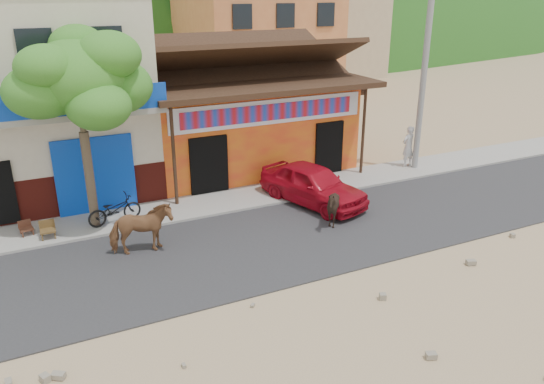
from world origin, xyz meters
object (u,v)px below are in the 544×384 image
at_px(red_car, 313,184).
at_px(cafe_chair_right, 25,223).
at_px(utility_pole, 424,69).
at_px(scooter, 114,210).
at_px(cafe_chair_left, 47,223).
at_px(tree, 84,132).
at_px(cow_tan, 141,229).
at_px(cow_dark, 333,207).
at_px(pedestrian, 408,146).

height_order(red_car, cafe_chair_right, red_car).
bearing_deg(cafe_chair_right, utility_pole, -10.69).
height_order(scooter, cafe_chair_left, cafe_chair_left).
distance_m(tree, cafe_chair_right, 3.27).
height_order(cow_tan, scooter, cow_tan).
height_order(cow_dark, red_car, red_car).
distance_m(utility_pole, cow_tan, 12.57).
height_order(tree, cow_tan, tree).
xyz_separation_m(cow_dark, pedestrian, (5.82, 3.56, 0.32)).
xyz_separation_m(utility_pole, cafe_chair_left, (-14.20, -0.53, -3.53)).
xyz_separation_m(cow_dark, red_car, (0.35, 1.89, 0.09)).
height_order(utility_pole, cow_tan, utility_pole).
bearing_deg(tree, red_car, -9.56).
xyz_separation_m(utility_pole, cafe_chair_right, (-14.77, -0.03, -3.61)).
distance_m(scooter, pedestrian, 12.02).
bearing_deg(cafe_chair_left, pedestrian, 4.38).
relative_size(tree, cow_dark, 4.92).
height_order(scooter, cafe_chair_right, scooter).
bearing_deg(cow_tan, pedestrian, -71.40).
height_order(utility_pole, cow_dark, utility_pole).
relative_size(tree, pedestrian, 3.54).
bearing_deg(cow_tan, cafe_chair_right, 54.25).
xyz_separation_m(cow_tan, cafe_chair_left, (-2.35, 2.01, -0.18)).
relative_size(utility_pole, cow_tan, 4.60).
height_order(cow_dark, cafe_chair_left, cow_dark).
relative_size(cow_dark, cafe_chair_left, 1.30).
bearing_deg(pedestrian, red_car, 8.14).
height_order(cow_dark, scooter, cow_dark).
distance_m(cow_tan, pedestrian, 11.99).
xyz_separation_m(utility_pole, red_car, (-5.67, -1.40, -3.38)).
xyz_separation_m(tree, scooter, (0.60, -0.11, -2.55)).
bearing_deg(cow_dark, cow_tan, -106.95).
distance_m(utility_pole, cafe_chair_right, 15.21).
relative_size(cow_tan, cafe_chair_right, 2.20).
bearing_deg(cafe_chair_right, tree, -15.82).
bearing_deg(cafe_chair_left, cafe_chair_right, 139.68).
bearing_deg(utility_pole, pedestrian, 125.98).
height_order(utility_pole, red_car, utility_pole).
height_order(scooter, pedestrian, pedestrian).
bearing_deg(cafe_chair_right, red_car, -19.38).
relative_size(cow_dark, pedestrian, 0.72).
distance_m(cow_tan, cow_dark, 5.88).
height_order(cow_tan, cow_dark, cow_tan).
bearing_deg(cafe_chair_right, cow_dark, -31.23).
distance_m(red_car, scooter, 6.63).
bearing_deg(cow_tan, tree, 27.08).
bearing_deg(utility_pole, tree, -179.10).
xyz_separation_m(cafe_chair_left, cafe_chair_right, (-0.57, 0.51, -0.08)).
height_order(tree, scooter, tree).
bearing_deg(red_car, tree, 152.60).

